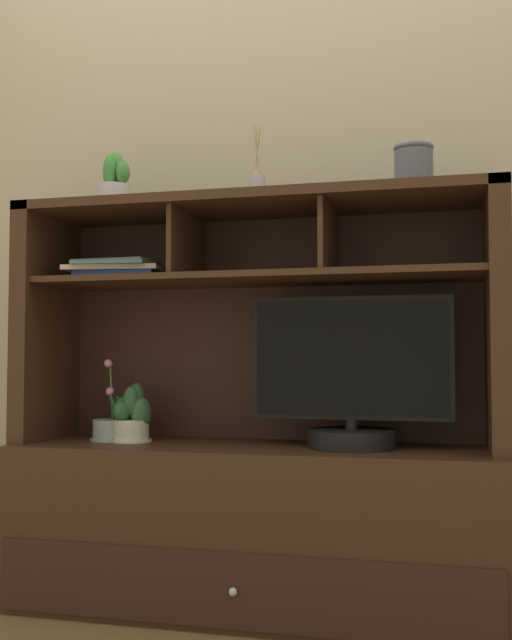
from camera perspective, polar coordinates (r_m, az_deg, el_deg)
floor_plane at (r=2.55m, az=-0.00°, el=-20.95°), size 6.00×6.00×0.02m
back_wall at (r=2.76m, az=1.43°, el=10.13°), size 6.00×0.02×2.80m
media_console at (r=2.46m, az=0.04°, el=-11.98°), size 1.53×0.52×1.29m
tv_monitor at (r=2.35m, az=7.13°, el=-4.90°), size 0.61×0.27×0.46m
potted_orchid at (r=2.60m, az=-10.76°, el=-7.97°), size 0.14×0.14×0.27m
potted_fern at (r=2.55m, az=-9.23°, el=-7.05°), size 0.13×0.13×0.19m
magazine_stack_left at (r=2.55m, az=-10.36°, el=3.73°), size 0.33×0.22×0.06m
diffuser_bottle at (r=2.50m, az=0.08°, el=9.91°), size 0.05×0.05×0.25m
potted_succulent at (r=2.66m, az=-10.58°, el=9.93°), size 0.13×0.14×0.20m
ceramic_vase at (r=2.42m, az=11.70°, el=11.04°), size 0.12×0.12×0.14m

